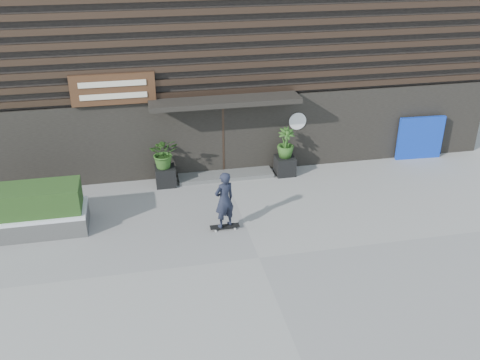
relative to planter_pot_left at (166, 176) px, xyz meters
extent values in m
plane|color=gray|center=(1.90, -4.40, -0.30)|extent=(80.00, 80.00, 0.00)
cube|color=#52524F|center=(1.90, 0.20, -0.24)|extent=(3.00, 0.80, 0.12)
cube|color=black|center=(0.00, 0.00, 0.00)|extent=(0.60, 0.60, 0.60)
imported|color=#2D591E|center=(0.00, 0.00, 0.78)|extent=(0.86, 0.75, 0.96)
cube|color=black|center=(3.80, 0.00, 0.00)|extent=(0.60, 0.60, 0.60)
imported|color=#2D591E|center=(3.80, 0.00, 0.78)|extent=(0.54, 0.54, 0.96)
cube|color=#454542|center=(-3.97, -1.99, -0.05)|extent=(3.50, 1.20, 0.50)
cube|color=white|center=(-3.97, -1.99, 0.24)|extent=(3.50, 1.20, 0.08)
cube|color=#1F3D16|center=(-3.97, -1.99, 0.63)|extent=(3.30, 1.00, 0.70)
cube|color=#0D30AF|center=(8.61, 0.30, 0.44)|extent=(1.59, 0.19, 1.48)
cube|color=black|center=(1.90, 5.60, 3.70)|extent=(18.00, 10.00, 8.00)
cube|color=black|center=(1.90, 0.54, 0.95)|extent=(18.00, 0.12, 2.50)
cube|color=#38281E|center=(1.90, 0.48, 2.40)|extent=(17.60, 0.08, 0.18)
cube|color=#38281E|center=(1.90, 0.48, 2.79)|extent=(17.60, 0.08, 0.18)
cube|color=#38281E|center=(1.90, 0.48, 3.18)|extent=(17.60, 0.08, 0.18)
cube|color=#38281E|center=(1.90, 0.48, 3.58)|extent=(17.60, 0.08, 0.18)
cube|color=#38281E|center=(1.90, 0.48, 3.97)|extent=(17.60, 0.08, 0.18)
cube|color=#38281E|center=(1.90, 0.48, 4.36)|extent=(17.60, 0.08, 0.18)
cube|color=#38281E|center=(1.90, 0.48, 4.75)|extent=(17.60, 0.08, 0.18)
cube|color=black|center=(1.90, 0.10, 2.25)|extent=(4.50, 1.00, 0.15)
cube|color=black|center=(1.90, 0.70, 0.85)|extent=(2.40, 0.30, 2.30)
cube|color=#38281E|center=(1.90, 0.52, 0.85)|extent=(0.06, 0.10, 2.30)
cube|color=#472B19|center=(-1.30, 0.40, 2.70)|extent=(2.40, 0.10, 0.90)
cube|color=beige|center=(-1.30, 0.33, 2.88)|extent=(1.90, 0.02, 0.16)
cube|color=beige|center=(-1.30, 0.33, 2.52)|extent=(1.90, 0.02, 0.16)
cylinder|color=white|center=(4.30, 0.46, 1.30)|extent=(0.56, 0.03, 0.56)
cube|color=black|center=(1.32, -2.92, -0.21)|extent=(0.78, 0.20, 0.02)
cylinder|color=beige|center=(1.06, -3.02, -0.27)|extent=(0.06, 0.03, 0.06)
cylinder|color=#ABAAA6|center=(1.06, -2.82, -0.27)|extent=(0.06, 0.03, 0.06)
cylinder|color=#B7B7B2|center=(1.58, -3.02, -0.27)|extent=(0.06, 0.03, 0.06)
cylinder|color=#AFAEAA|center=(1.58, -2.82, -0.27)|extent=(0.06, 0.03, 0.06)
imported|color=black|center=(1.32, -2.92, 0.58)|extent=(0.67, 0.57, 1.56)
camera|label=1|loc=(-0.72, -14.81, 7.15)|focal=39.80mm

